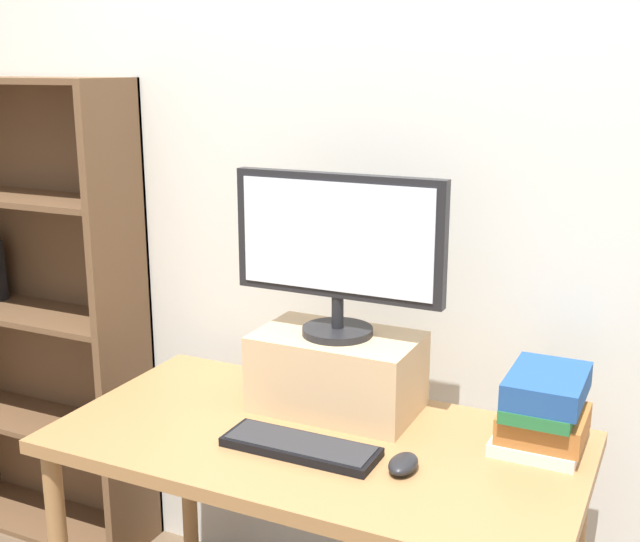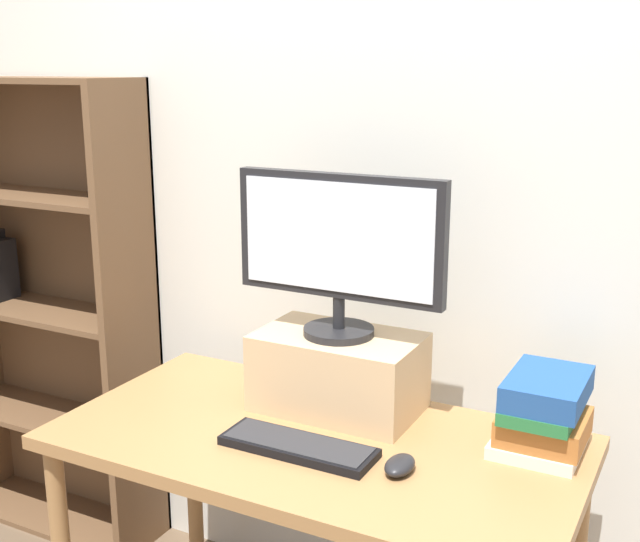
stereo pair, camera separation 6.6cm
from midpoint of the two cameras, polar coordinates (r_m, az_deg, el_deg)
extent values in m
cube|color=silver|center=(2.36, 6.29, 4.97)|extent=(7.00, 0.08, 2.60)
cube|color=#9E7042|center=(2.08, 0.62, -12.11)|extent=(1.32, 0.69, 0.04)
cylinder|color=#9E7042|center=(2.76, -8.27, -14.14)|extent=(0.05, 0.05, 0.74)
cube|color=brown|center=(2.76, -12.62, -4.09)|extent=(0.03, 0.28, 1.65)
cube|color=brown|center=(3.12, -16.77, -2.22)|extent=(0.84, 0.01, 1.65)
cube|color=brown|center=(3.35, -17.38, -16.25)|extent=(0.78, 0.27, 0.02)
cube|color=brown|center=(3.17, -17.94, -9.81)|extent=(0.78, 0.27, 0.02)
cube|color=brown|center=(3.03, -18.54, -2.67)|extent=(0.78, 0.27, 0.02)
cube|color=brown|center=(2.94, -19.17, 5.03)|extent=(0.78, 0.27, 0.02)
cube|color=brown|center=(2.91, -19.82, 12.66)|extent=(0.78, 0.27, 0.02)
cube|color=tan|center=(2.18, 2.19, -7.19)|extent=(0.44, 0.27, 0.21)
cylinder|color=black|center=(2.14, 2.22, -4.31)|extent=(0.19, 0.19, 0.02)
cylinder|color=black|center=(2.13, 2.24, -2.95)|extent=(0.03, 0.03, 0.09)
cube|color=black|center=(2.08, 2.29, 2.49)|extent=(0.58, 0.04, 0.33)
cube|color=silver|center=(2.06, 2.05, 2.39)|extent=(0.53, 0.00, 0.29)
cube|color=black|center=(1.99, -0.63, -12.38)|extent=(0.39, 0.13, 0.02)
cube|color=#28282B|center=(1.99, -0.63, -12.06)|extent=(0.36, 0.11, 0.00)
ellipsoid|color=black|center=(1.91, 6.71, -13.56)|extent=(0.06, 0.10, 0.04)
cube|color=silver|center=(2.08, 16.17, -11.69)|extent=(0.20, 0.23, 0.03)
cube|color=#AD662D|center=(2.05, 16.52, -10.57)|extent=(0.20, 0.21, 0.07)
cube|color=#236B38|center=(2.03, 16.43, -9.34)|extent=(0.17, 0.24, 0.03)
cube|color=navy|center=(2.02, 16.78, -8.01)|extent=(0.18, 0.25, 0.06)
camera|label=1|loc=(0.03, -89.05, 0.24)|focal=45.00mm
camera|label=2|loc=(0.03, 90.95, -0.24)|focal=45.00mm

